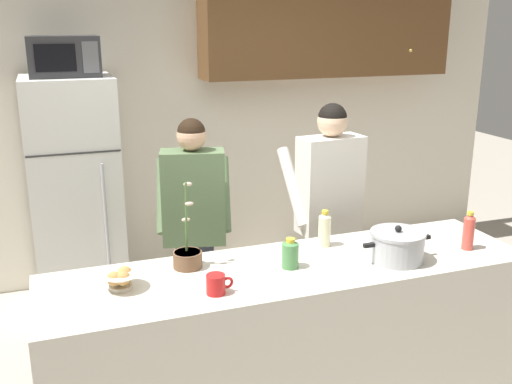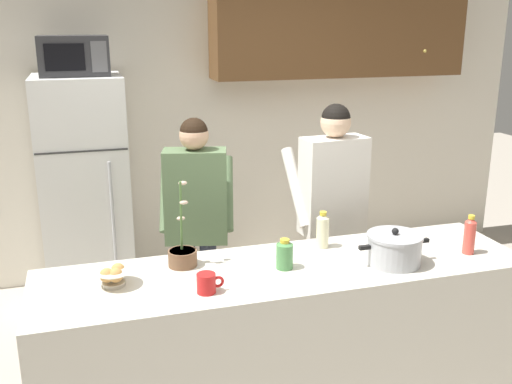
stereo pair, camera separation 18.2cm
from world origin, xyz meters
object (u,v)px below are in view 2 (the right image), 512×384
Objects in this scene: microwave at (74,56)px; cooking_pot at (394,249)px; person_by_sink at (332,199)px; bread_bowl at (113,276)px; bottle_far_corner at (323,230)px; bottle_mid_counter at (285,254)px; coffee_mug at (207,283)px; bottle_near_edge at (470,235)px; refrigerator at (86,193)px; person_near_pot at (196,210)px; potted_orchid at (183,255)px.

microwave reaches higher than cooking_pot.
person_by_sink is 8.23× the size of bread_bowl.
bread_bowl is 0.95× the size of bottle_far_corner.
bottle_mid_counter reaches higher than bread_bowl.
coffee_mug is 1.47m from bottle_near_edge.
bottle_far_corner is (1.15, 0.17, 0.05)m from bread_bowl.
bottle_near_edge is (1.47, 0.06, 0.06)m from coffee_mug.
refrigerator is at bearing 127.32° from bottle_far_corner.
person_near_pot is 3.91× the size of cooking_pot.
person_by_sink reaches higher than person_near_pot.
refrigerator is 8.03× the size of bottle_near_edge.
potted_orchid is (-1.52, 0.28, -0.05)m from bottle_near_edge.
cooking_pot is at bearing -15.09° from potted_orchid.
bottle_far_corner is (1.26, -1.65, 0.14)m from refrigerator.
microwave is 2.28× the size of bottle_far_corner.
refrigerator is 13.47× the size of coffee_mug.
coffee_mug is at bearing -153.10° from bottle_far_corner.
person_near_pot is 0.97m from bottle_mid_counter.
bread_bowl is 0.86m from bottle_mid_counter.
cooking_pot is (0.85, -1.03, 0.03)m from person_near_pot.
person_near_pot is (0.68, -0.91, -0.93)m from microwave.
bottle_far_corner is (1.26, -1.63, -0.88)m from microwave.
refrigerator is 1.83m from bread_bowl.
person_by_sink is at bearing 26.95° from potted_orchid.
cooking_pot is (1.52, -1.97, 0.12)m from refrigerator.
cooking_pot is 0.58m from bottle_mid_counter.
coffee_mug is (-1.03, -0.89, -0.06)m from person_by_sink.
microwave reaches higher than person_near_pot.
refrigerator reaches higher than cooking_pot.
refrigerator reaches higher than bottle_near_edge.
bottle_far_corner is 0.80m from potted_orchid.
person_near_pot is (0.68, -0.93, 0.09)m from refrigerator.
cooking_pot is 1.10m from potted_orchid.
potted_orchid is (0.36, 0.14, 0.01)m from bread_bowl.
person_near_pot is at bearing -53.32° from microwave.
cooking_pot is 0.46m from bottle_near_edge.
bottle_near_edge is (1.88, -0.14, 0.06)m from bread_bowl.
coffee_mug is (-1.01, -0.06, -0.03)m from cooking_pot.
bottle_far_corner is at bearing 156.72° from bottle_near_edge.
person_by_sink is at bearing 41.05° from coffee_mug.
bread_bowl is at bearing -86.82° from refrigerator.
person_by_sink is 0.59m from bottle_far_corner.
microwave is at bearing 93.22° from bread_bowl.
bottle_near_edge reaches higher than bread_bowl.
bottle_mid_counter is at bearing -144.42° from bottle_far_corner.
person_by_sink is at bearing 61.12° from bottle_far_corner.
cooking_pot is at bearing -91.16° from person_by_sink.
refrigerator is at bearing 135.35° from bottle_near_edge.
refrigerator is 2.08m from bottle_far_corner.
bottle_far_corner is at bearing 2.26° from potted_orchid.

